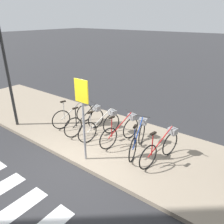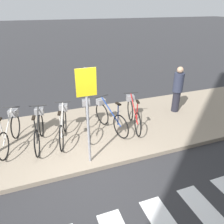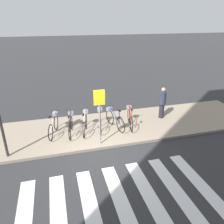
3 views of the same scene
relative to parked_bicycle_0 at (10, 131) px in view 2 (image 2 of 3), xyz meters
The scene contains 10 objects.
ground_plane 2.51m from the parked_bicycle_0, 44.14° to the right, with size 120.00×120.00×0.00m, color #2D2D30.
sidewalk 1.83m from the parked_bicycle_0, ahead, with size 16.68×3.41×0.12m.
parked_bicycle_0 is the anchor object (origin of this frame).
parked_bicycle_1 0.75m from the parked_bicycle_0, 12.06° to the right, with size 0.47×1.68×1.04m.
parked_bicycle_2 1.39m from the parked_bicycle_0, ahead, with size 0.56×1.66×1.04m.
parked_bicycle_3 2.12m from the parked_bicycle_0, ahead, with size 0.50×1.67×1.04m.
parked_bicycle_4 2.78m from the parked_bicycle_0, ahead, with size 0.59×1.65×1.04m.
parked_bicycle_5 3.56m from the parked_bicycle_0, ahead, with size 0.52×1.67×1.04m.
pedestrian 5.47m from the parked_bicycle_0, ahead, with size 0.34×0.34×1.63m.
sign_post 2.57m from the parked_bicycle_0, 37.87° to the right, with size 0.44×0.07×2.34m.
Camera 2 is at (-0.92, -3.95, 3.61)m, focal length 35.00 mm.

